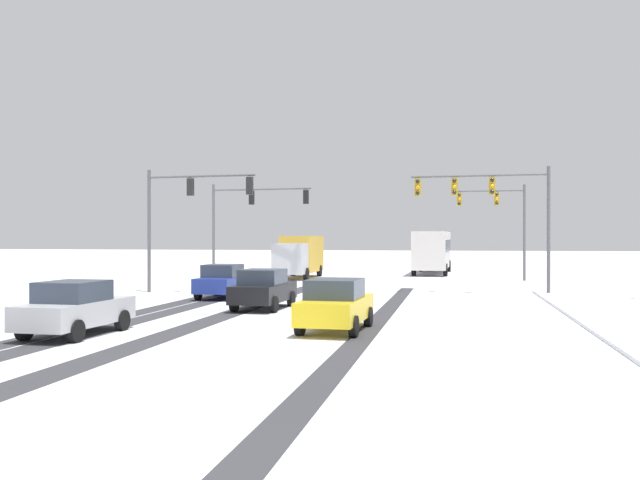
{
  "coord_description": "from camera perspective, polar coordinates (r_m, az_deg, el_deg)",
  "views": [
    {
      "loc": [
        5.59,
        -7.01,
        2.89
      ],
      "look_at": [
        0.0,
        21.78,
        2.8
      ],
      "focal_mm": 38.61,
      "sensor_mm": 36.0,
      "label": 1
    }
  ],
  "objects": [
    {
      "name": "traffic_signal_near_right",
      "position": [
        36.36,
        14.03,
        3.21
      ],
      "size": [
        6.98,
        0.6,
        6.5
      ],
      "color": "#56565B",
      "rests_on": "ground"
    },
    {
      "name": "car_silver_fourth",
      "position": [
        21.67,
        -19.63,
        -5.33
      ],
      "size": [
        1.94,
        4.16,
        1.62
      ],
      "color": "#B7BABF",
      "rests_on": "ground"
    },
    {
      "name": "wheel_track_left_lane",
      "position": [
        25.21,
        -14.68,
        -6.41
      ],
      "size": [
        1.01,
        34.23,
        0.01
      ],
      "primitive_type": "cube",
      "color": "#38383D",
      "rests_on": "ground"
    },
    {
      "name": "car_yellow_cab_third",
      "position": [
        21.42,
        1.3,
        -5.38
      ],
      "size": [
        1.98,
        4.17,
        1.62
      ],
      "color": "yellow",
      "rests_on": "ground"
    },
    {
      "name": "traffic_signal_near_left",
      "position": [
        36.73,
        -11.1,
        2.91
      ],
      "size": [
        6.07,
        0.62,
        6.5
      ],
      "color": "#56565B",
      "rests_on": "ground"
    },
    {
      "name": "wheel_track_oncoming",
      "position": [
        22.9,
        4.44,
        -7.07
      ],
      "size": [
        0.72,
        34.23,
        0.01
      ],
      "primitive_type": "cube",
      "color": "#38383D",
      "rests_on": "ground"
    },
    {
      "name": "bus_oncoming",
      "position": [
        56.43,
        9.31,
        -0.74
      ],
      "size": [
        2.91,
        11.07,
        3.38
      ],
      "color": "silver",
      "rests_on": "ground"
    },
    {
      "name": "wheel_track_center",
      "position": [
        25.69,
        -16.88,
        -6.28
      ],
      "size": [
        0.98,
        34.23,
        0.01
      ],
      "primitive_type": "cube",
      "color": "#38383D",
      "rests_on": "ground"
    },
    {
      "name": "box_truck_delivery",
      "position": [
        49.56,
        -1.72,
        -1.27
      ],
      "size": [
        2.32,
        7.41,
        3.02
      ],
      "color": "#B7BABF",
      "rests_on": "ground"
    },
    {
      "name": "traffic_signal_far_right",
      "position": [
        48.28,
        14.74,
        2.18
      ],
      "size": [
        4.63,
        0.44,
        6.5
      ],
      "color": "#56565B",
      "rests_on": "ground"
    },
    {
      "name": "wheel_track_right_lane",
      "position": [
        24.23,
        -9.28,
        -6.67
      ],
      "size": [
        1.05,
        34.23,
        0.01
      ],
      "primitive_type": "cube",
      "color": "#38383D",
      "rests_on": "ground"
    },
    {
      "name": "car_blue_lead",
      "position": [
        33.4,
        -8.0,
        -3.38
      ],
      "size": [
        1.85,
        4.11,
        1.62
      ],
      "color": "#233899",
      "rests_on": "ground"
    },
    {
      "name": "traffic_signal_far_left",
      "position": [
        46.01,
        -6.06,
        2.41
      ],
      "size": [
        6.93,
        0.73,
        6.5
      ],
      "color": "#56565B",
      "rests_on": "ground"
    },
    {
      "name": "car_black_second",
      "position": [
        28.06,
        -4.7,
        -4.06
      ],
      "size": [
        1.94,
        4.16,
        1.62
      ],
      "color": "black",
      "rests_on": "ground"
    }
  ]
}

